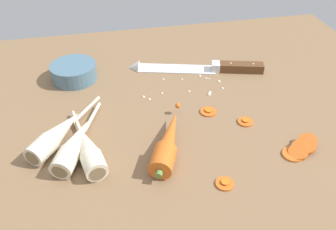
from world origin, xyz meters
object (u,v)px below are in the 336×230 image
whole_carrot (168,142)px  parsnip_front (75,145)px  parsnip_mid_right (88,149)px  carrot_slice_stray_near (225,183)px  carrot_slice_stray_mid (246,121)px  carrot_slice_stray_far (208,111)px  prep_bowl (74,71)px  carrot_slice_stack (301,148)px  parsnip_mid_left (57,134)px  chefs_knife (193,68)px

whole_carrot → parsnip_front: 17.37cm
parsnip_mid_right → carrot_slice_stray_near: bearing=-26.7°
whole_carrot → parsnip_mid_right: whole_carrot is taller
carrot_slice_stray_near → carrot_slice_stray_mid: same height
carrot_slice_stray_far → prep_bowl: bearing=145.1°
carrot_slice_stack → carrot_slice_stray_far: size_ratio=2.12×
parsnip_front → carrot_slice_stray_far: (28.11, 6.97, -1.62)cm
carrot_slice_stray_near → carrot_slice_stray_far: size_ratio=0.91×
parsnip_mid_left → carrot_slice_stack: bearing=-14.9°
parsnip_mid_left → parsnip_mid_right: 7.99cm
parsnip_mid_left → prep_bowl: 23.31cm
whole_carrot → carrot_slice_stray_far: 14.86cm
chefs_knife → carrot_slice_stray_mid: chefs_knife is taller
chefs_knife → carrot_slice_stray_near: (-4.48, -38.24, -0.29)cm
parsnip_mid_right → carrot_slice_stray_mid: parsnip_mid_right is taller
carrot_slice_stack → carrot_slice_stray_mid: (-6.90, 10.34, -0.46)cm
carrot_slice_stack → prep_bowl: 54.66cm
chefs_knife → parsnip_mid_left: (-32.80, -21.42, 1.33)cm
whole_carrot → prep_bowl: whole_carrot is taller
parsnip_front → carrot_slice_stack: size_ratio=2.75×
carrot_slice_stray_mid → prep_bowl: bearing=144.7°
chefs_knife → parsnip_mid_right: parsnip_mid_right is taller
chefs_knife → parsnip_mid_right: 38.13cm
parsnip_mid_right → prep_bowl: (-2.74, 28.60, 0.17)cm
whole_carrot → parsnip_mid_left: 21.50cm
carrot_slice_stray_far → carrot_slice_stray_mid: bearing=-36.8°
chefs_knife → whole_carrot: whole_carrot is taller
parsnip_mid_left → carrot_slice_stray_near: size_ratio=5.96×
parsnip_front → carrot_slice_stray_mid: 34.81cm
whole_carrot → carrot_slice_stray_near: 13.03cm
carrot_slice_stack → parsnip_mid_left: bearing=165.1°
parsnip_front → carrot_slice_stray_near: 28.27cm
parsnip_mid_left → carrot_slice_stray_far: bearing=6.0°
chefs_knife → parsnip_mid_right: size_ratio=1.71×
parsnip_front → parsnip_mid_right: size_ratio=1.03×
whole_carrot → parsnip_mid_left: bearing=162.2°
whole_carrot → carrot_slice_stack: (24.48, -5.42, -1.28)cm
chefs_knife → carrot_slice_stack: (12.15, -33.40, 0.17)cm
carrot_slice_stray_near → carrot_slice_stray_far: (3.14, 20.11, 0.00)cm
whole_carrot → carrot_slice_stack: size_ratio=2.59×
carrot_slice_stray_near → carrot_slice_stray_far: same height
carrot_slice_stack → chefs_knife: bearing=110.0°
carrot_slice_stack → parsnip_front: bearing=168.7°
carrot_slice_stack → carrot_slice_stray_far: carrot_slice_stack is taller
whole_carrot → carrot_slice_stack: 25.10cm
parsnip_mid_right → carrot_slice_stray_mid: (32.25, 3.84, -1.62)cm
whole_carrot → parsnip_mid_left: (-20.47, 6.56, -0.12)cm
whole_carrot → prep_bowl: (-17.41, 29.68, 0.05)cm
chefs_knife → whole_carrot: size_ratio=1.77×
parsnip_front → carrot_slice_stray_mid: parsnip_front is taller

